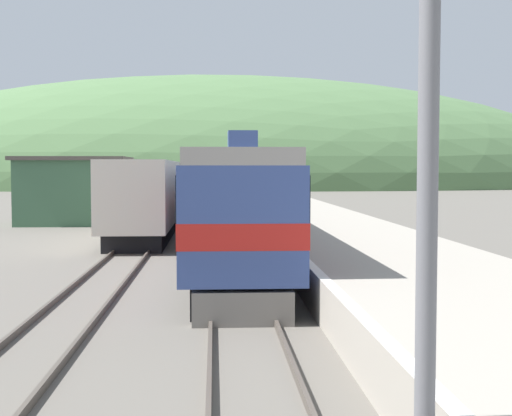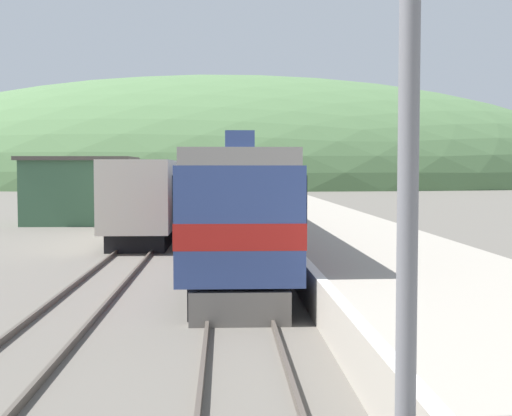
{
  "view_description": "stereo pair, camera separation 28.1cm",
  "coord_description": "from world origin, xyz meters",
  "px_view_note": "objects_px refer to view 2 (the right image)",
  "views": [
    {
      "loc": [
        -0.62,
        0.22,
        3.47
      ],
      "look_at": [
        0.58,
        20.81,
        2.33
      ],
      "focal_mm": 50.0,
      "sensor_mm": 36.0,
      "label": 1
    },
    {
      "loc": [
        -0.34,
        0.2,
        3.47
      ],
      "look_at": [
        0.58,
        20.81,
        2.33
      ],
      "focal_mm": 50.0,
      "sensor_mm": 36.0,
      "label": 2
    }
  ],
  "objects_px": {
    "siding_train": "(170,190)",
    "carriage_third": "(228,182)",
    "express_train_lead_car": "(234,205)",
    "carriage_second": "(229,188)"
  },
  "relations": [
    {
      "from": "carriage_third",
      "to": "siding_train",
      "type": "relative_size",
      "value": 0.53
    },
    {
      "from": "express_train_lead_car",
      "to": "carriage_second",
      "type": "bearing_deg",
      "value": 90.0
    },
    {
      "from": "carriage_third",
      "to": "carriage_second",
      "type": "bearing_deg",
      "value": -90.0
    },
    {
      "from": "carriage_second",
      "to": "carriage_third",
      "type": "bearing_deg",
      "value": 90.0
    },
    {
      "from": "carriage_second",
      "to": "siding_train",
      "type": "height_order",
      "value": "carriage_second"
    },
    {
      "from": "express_train_lead_car",
      "to": "siding_train",
      "type": "xyz_separation_m",
      "value": [
        -4.02,
        23.23,
        -0.18
      ]
    },
    {
      "from": "carriage_third",
      "to": "express_train_lead_car",
      "type": "bearing_deg",
      "value": -90.0
    },
    {
      "from": "carriage_second",
      "to": "carriage_third",
      "type": "distance_m",
      "value": 22.65
    },
    {
      "from": "siding_train",
      "to": "carriage_third",
      "type": "bearing_deg",
      "value": 79.6
    },
    {
      "from": "express_train_lead_car",
      "to": "carriage_third",
      "type": "distance_m",
      "value": 45.12
    }
  ]
}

